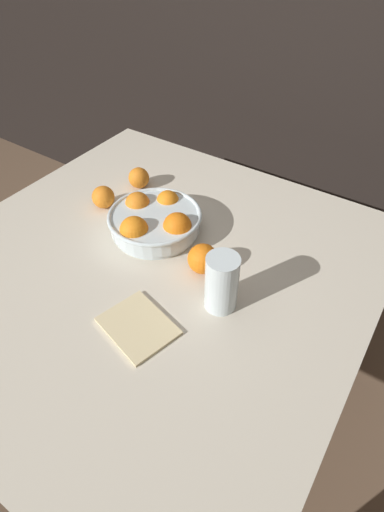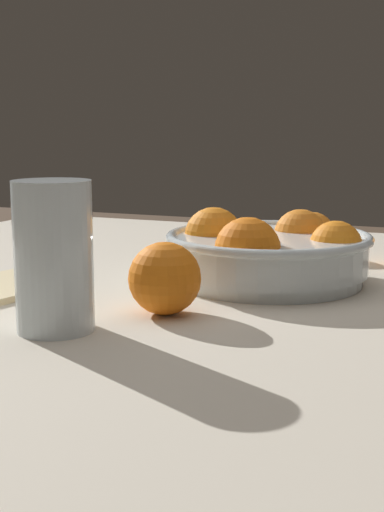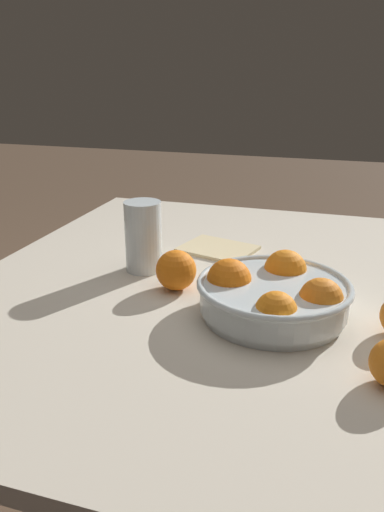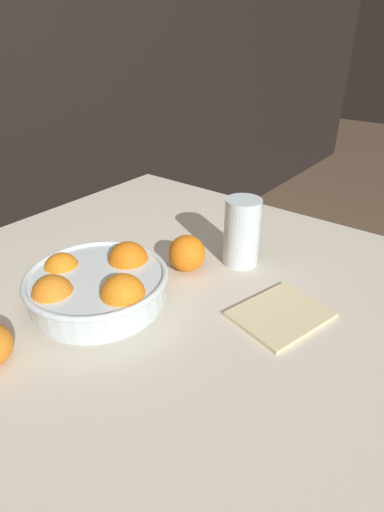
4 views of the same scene
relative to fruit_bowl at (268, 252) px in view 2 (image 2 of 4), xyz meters
name	(u,v)px [view 2 (image 2 of 4)]	position (x,y,z in m)	size (l,w,h in m)	color
dining_table	(167,336)	(0.06, -0.12, -0.11)	(1.15, 1.18, 0.74)	beige
fruit_bowl	(268,252)	(0.00, 0.00, 0.00)	(0.27, 0.27, 0.10)	silver
juice_glass	(54,261)	(0.30, -0.13, 0.03)	(0.08, 0.08, 0.15)	#F4A314
orange_loose_front	(165,278)	(0.20, -0.06, 0.00)	(0.08, 0.08, 0.08)	orange
orange_loose_aside	(312,234)	(-0.21, 0.01, -0.01)	(0.07, 0.07, 0.07)	orange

